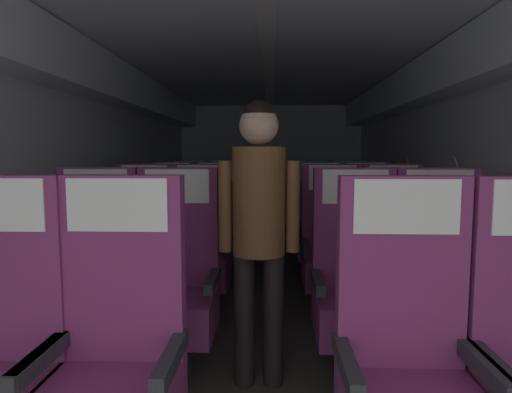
{
  "coord_description": "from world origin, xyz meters",
  "views": [
    {
      "loc": [
        0.04,
        0.12,
        1.26
      ],
      "look_at": [
        -0.13,
        4.61,
        0.82
      ],
      "focal_mm": 30.34,
      "sensor_mm": 36.0,
      "label": 1
    }
  ],
  "objects_px": {
    "seat_c_right_window": "(333,251)",
    "seat_d_right_aisle": "(367,230)",
    "seat_b_right_window": "(356,288)",
    "seat_c_left_window": "(143,249)",
    "seat_b_left_aisle": "(176,286)",
    "seat_c_left_aisle": "(200,250)",
    "seat_b_right_aisle": "(441,289)",
    "seat_c_right_aisle": "(394,252)",
    "seat_e_left_aisle": "(227,216)",
    "seat_d_left_window": "(170,229)",
    "seat_a_left_aisle": "(114,365)",
    "seat_a_right_window": "(408,372)",
    "seat_d_right_window": "(320,230)",
    "seat_b_left_window": "(94,285)",
    "seat_e_right_window": "(312,217)",
    "seat_e_left_window": "(189,216)",
    "seat_e_right_aisle": "(350,217)",
    "flight_attendant": "(259,214)",
    "seat_d_left_aisle": "(216,229)"
  },
  "relations": [
    {
      "from": "seat_b_left_aisle",
      "to": "seat_d_left_aisle",
      "type": "distance_m",
      "value": 1.93
    },
    {
      "from": "seat_a_left_aisle",
      "to": "seat_b_right_aisle",
      "type": "height_order",
      "value": "same"
    },
    {
      "from": "seat_d_left_aisle",
      "to": "seat_c_right_aisle",
      "type": "bearing_deg",
      "value": -32.17
    },
    {
      "from": "seat_b_right_aisle",
      "to": "seat_e_left_aisle",
      "type": "xyz_separation_m",
      "value": [
        -1.53,
        2.88,
        0.0
      ]
    },
    {
      "from": "seat_c_right_window",
      "to": "seat_e_left_aisle",
      "type": "bearing_deg",
      "value": 118.78
    },
    {
      "from": "seat_a_right_window",
      "to": "seat_b_right_aisle",
      "type": "distance_m",
      "value": 1.07
    },
    {
      "from": "seat_b_left_aisle",
      "to": "seat_c_left_aisle",
      "type": "relative_size",
      "value": 1.0
    },
    {
      "from": "seat_a_right_window",
      "to": "seat_c_right_window",
      "type": "distance_m",
      "value": 1.93
    },
    {
      "from": "seat_b_left_window",
      "to": "seat_b_right_window",
      "type": "xyz_separation_m",
      "value": [
        1.53,
        0.0,
        0.0
      ]
    },
    {
      "from": "flight_attendant",
      "to": "seat_b_right_aisle",
      "type": "bearing_deg",
      "value": -159.79
    },
    {
      "from": "seat_c_right_aisle",
      "to": "seat_c_right_window",
      "type": "bearing_deg",
      "value": 178.51
    },
    {
      "from": "seat_b_right_window",
      "to": "seat_a_right_window",
      "type": "bearing_deg",
      "value": -89.81
    },
    {
      "from": "seat_b_right_aisle",
      "to": "seat_e_right_window",
      "type": "distance_m",
      "value": 2.91
    },
    {
      "from": "seat_d_left_aisle",
      "to": "seat_e_left_window",
      "type": "bearing_deg",
      "value": 116.57
    },
    {
      "from": "seat_b_right_aisle",
      "to": "seat_e_right_window",
      "type": "height_order",
      "value": "same"
    },
    {
      "from": "seat_b_left_aisle",
      "to": "seat_c_right_aisle",
      "type": "height_order",
      "value": "same"
    },
    {
      "from": "seat_b_left_window",
      "to": "seat_b_right_aisle",
      "type": "bearing_deg",
      "value": -0.01
    },
    {
      "from": "seat_d_left_window",
      "to": "seat_b_right_window",
      "type": "bearing_deg",
      "value": -51.23
    },
    {
      "from": "seat_b_left_aisle",
      "to": "seat_e_right_window",
      "type": "height_order",
      "value": "same"
    },
    {
      "from": "seat_d_right_window",
      "to": "seat_c_left_aisle",
      "type": "bearing_deg",
      "value": -138.09
    },
    {
      "from": "seat_e_left_window",
      "to": "seat_c_right_aisle",
      "type": "bearing_deg",
      "value": -43.47
    },
    {
      "from": "seat_c_right_aisle",
      "to": "seat_b_right_window",
      "type": "bearing_deg",
      "value": -116.78
    },
    {
      "from": "seat_e_left_window",
      "to": "seat_c_left_aisle",
      "type": "bearing_deg",
      "value": -76.26
    },
    {
      "from": "seat_d_right_aisle",
      "to": "seat_e_left_window",
      "type": "relative_size",
      "value": 1.0
    },
    {
      "from": "seat_e_left_window",
      "to": "seat_e_right_aisle",
      "type": "xyz_separation_m",
      "value": [
        2.01,
        0.02,
        0.0
      ]
    },
    {
      "from": "seat_b_right_window",
      "to": "flight_attendant",
      "type": "xyz_separation_m",
      "value": [
        -0.55,
        -0.17,
        0.45
      ]
    },
    {
      "from": "seat_d_left_window",
      "to": "seat_d_right_aisle",
      "type": "xyz_separation_m",
      "value": [
        2.01,
        0.01,
        0.0
      ]
    },
    {
      "from": "seat_b_right_window",
      "to": "flight_attendant",
      "type": "height_order",
      "value": "flight_attendant"
    },
    {
      "from": "seat_b_right_aisle",
      "to": "seat_c_left_aisle",
      "type": "relative_size",
      "value": 1.0
    },
    {
      "from": "seat_b_right_aisle",
      "to": "seat_b_left_aisle",
      "type": "bearing_deg",
      "value": 179.92
    },
    {
      "from": "seat_c_right_window",
      "to": "seat_d_right_aisle",
      "type": "distance_m",
      "value": 1.07
    },
    {
      "from": "seat_c_left_window",
      "to": "seat_d_right_aisle",
      "type": "xyz_separation_m",
      "value": [
        2.0,
        0.96,
        0.0
      ]
    },
    {
      "from": "seat_e_left_aisle",
      "to": "seat_e_right_aisle",
      "type": "xyz_separation_m",
      "value": [
        1.53,
        0.0,
        0.0
      ]
    },
    {
      "from": "seat_a_right_window",
      "to": "seat_d_left_window",
      "type": "xyz_separation_m",
      "value": [
        -1.54,
        2.87,
        0.0
      ]
    },
    {
      "from": "seat_c_left_window",
      "to": "seat_d_right_window",
      "type": "xyz_separation_m",
      "value": [
        1.53,
        0.94,
        0.0
      ]
    },
    {
      "from": "seat_b_left_window",
      "to": "seat_c_left_aisle",
      "type": "height_order",
      "value": "same"
    },
    {
      "from": "seat_c_left_aisle",
      "to": "flight_attendant",
      "type": "relative_size",
      "value": 0.77
    },
    {
      "from": "seat_b_left_window",
      "to": "seat_e_right_window",
      "type": "xyz_separation_m",
      "value": [
        1.54,
        2.87,
        0.0
      ]
    },
    {
      "from": "seat_e_right_aisle",
      "to": "seat_b_left_aisle",
      "type": "bearing_deg",
      "value": -117.9
    },
    {
      "from": "seat_e_right_window",
      "to": "seat_e_left_window",
      "type": "bearing_deg",
      "value": -179.68
    },
    {
      "from": "seat_a_left_aisle",
      "to": "seat_a_right_window",
      "type": "height_order",
      "value": "same"
    },
    {
      "from": "seat_a_left_aisle",
      "to": "seat_c_right_window",
      "type": "bearing_deg",
      "value": 61.02
    },
    {
      "from": "seat_c_right_window",
      "to": "seat_e_left_window",
      "type": "distance_m",
      "value": 2.44
    },
    {
      "from": "seat_b_right_window",
      "to": "seat_c_right_aisle",
      "type": "height_order",
      "value": "same"
    },
    {
      "from": "seat_c_left_window",
      "to": "seat_b_right_aisle",
      "type": "bearing_deg",
      "value": -25.55
    },
    {
      "from": "seat_b_right_window",
      "to": "seat_c_left_window",
      "type": "distance_m",
      "value": 1.8
    },
    {
      "from": "seat_e_left_aisle",
      "to": "seat_e_right_aisle",
      "type": "bearing_deg",
      "value": 0.19
    },
    {
      "from": "seat_b_left_window",
      "to": "seat_d_right_aisle",
      "type": "xyz_separation_m",
      "value": [
        2.01,
        1.92,
        0.0
      ]
    },
    {
      "from": "seat_b_left_window",
      "to": "seat_d_left_aisle",
      "type": "height_order",
      "value": "same"
    },
    {
      "from": "seat_b_right_aisle",
      "to": "seat_c_right_aisle",
      "type": "bearing_deg",
      "value": 89.99
    }
  ]
}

